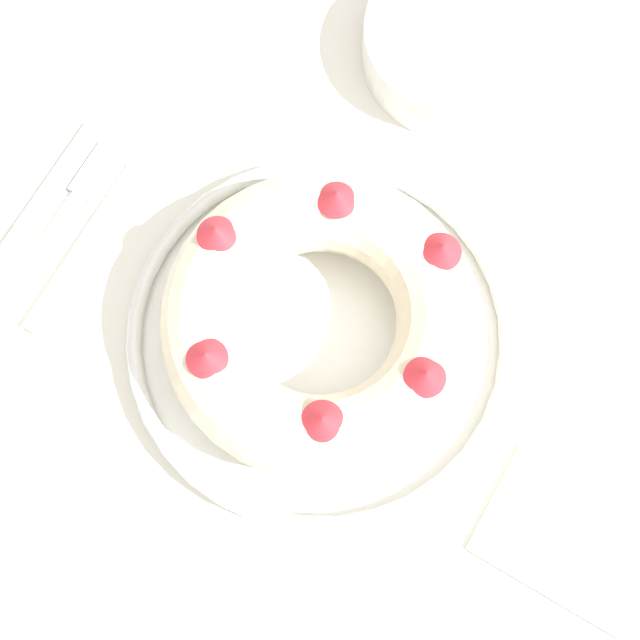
% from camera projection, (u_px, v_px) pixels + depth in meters
% --- Properties ---
extents(ground_plane, '(8.00, 8.00, 0.00)m').
position_uv_depth(ground_plane, '(310.00, 469.00, 1.48)').
color(ground_plane, brown).
extents(dining_table, '(1.31, 1.23, 0.78)m').
position_uv_depth(dining_table, '(302.00, 373.00, 0.82)').
color(dining_table, silver).
rests_on(dining_table, ground_plane).
extents(serving_dish, '(0.31, 0.31, 0.03)m').
position_uv_depth(serving_dish, '(320.00, 336.00, 0.72)').
color(serving_dish, white).
rests_on(serving_dish, dining_table).
extents(bundt_cake, '(0.25, 0.25, 0.08)m').
position_uv_depth(bundt_cake, '(320.00, 320.00, 0.68)').
color(bundt_cake, beige).
rests_on(bundt_cake, serving_dish).
extents(fork, '(0.02, 0.19, 0.01)m').
position_uv_depth(fork, '(63.00, 221.00, 0.76)').
color(fork, white).
rests_on(fork, dining_table).
extents(serving_knife, '(0.02, 0.21, 0.01)m').
position_uv_depth(serving_knife, '(21.00, 236.00, 0.76)').
color(serving_knife, white).
rests_on(serving_knife, dining_table).
extents(cake_knife, '(0.02, 0.17, 0.01)m').
position_uv_depth(cake_knife, '(79.00, 259.00, 0.75)').
color(cake_knife, white).
rests_on(cake_knife, dining_table).
extents(side_bowl, '(0.17, 0.17, 0.04)m').
position_uv_depth(side_bowl, '(457.00, 44.00, 0.79)').
color(side_bowl, white).
rests_on(side_bowl, dining_table).
extents(napkin, '(0.14, 0.10, 0.00)m').
position_uv_depth(napkin, '(570.00, 540.00, 0.69)').
color(napkin, '#B2D1B7').
rests_on(napkin, dining_table).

